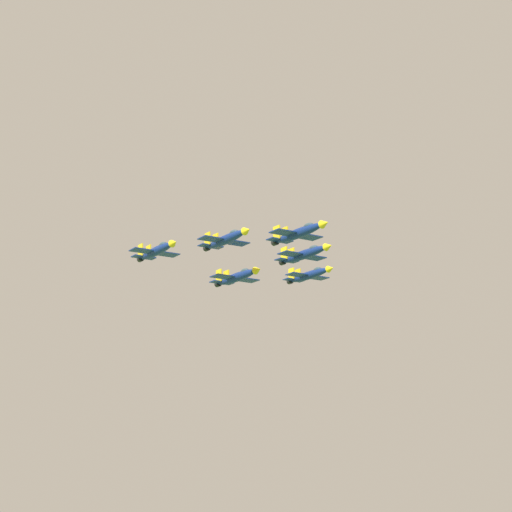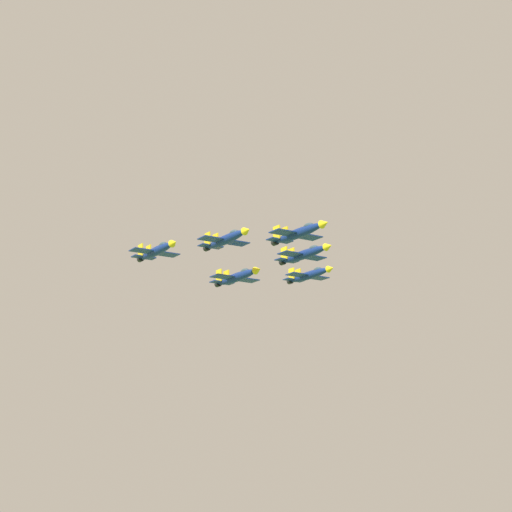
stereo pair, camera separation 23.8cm
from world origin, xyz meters
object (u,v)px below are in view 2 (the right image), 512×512
jet_left_outer (309,275)px  jet_right_outer (156,251)px  jet_right_wingman (226,239)px  jet_slot_rear (237,277)px  jet_left_wingman (304,254)px  jet_lead (298,233)px

jet_left_outer → jet_right_outer: 40.94m
jet_right_wingman → jet_slot_rear: (-9.01, 12.98, -4.58)m
jet_right_outer → jet_left_outer: bearing=90.8°
jet_left_outer → jet_slot_rear: size_ratio=0.96×
jet_left_outer → jet_right_outer: bearing=-90.0°
jet_left_wingman → jet_slot_rear: size_ratio=1.00×
jet_lead → jet_right_wingman: 15.81m
jet_right_wingman → jet_right_outer: 15.86m
jet_right_wingman → jet_left_wingman: bearing=90.8°
jet_lead → jet_left_outer: bearing=139.0°
jet_left_outer → jet_slot_rear: bearing=-90.0°
jet_lead → jet_left_wingman: jet_lead is taller
jet_lead → jet_right_outer: bearing=-140.3°
jet_left_outer → jet_slot_rear: jet_left_outer is taller
jet_right_outer → jet_left_wingman: bearing=69.4°
jet_right_wingman → jet_slot_rear: jet_right_wingman is taller
jet_lead → jet_left_wingman: 15.81m
jet_right_wingman → jet_right_outer: (-14.26, -6.81, -1.36)m
jet_lead → jet_right_wingman: size_ratio=1.04×
jet_right_wingman → jet_left_outer: size_ratio=1.02×
jet_slot_rear → jet_right_outer: bearing=-89.9°
jet_right_outer → jet_slot_rear: jet_right_outer is taller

